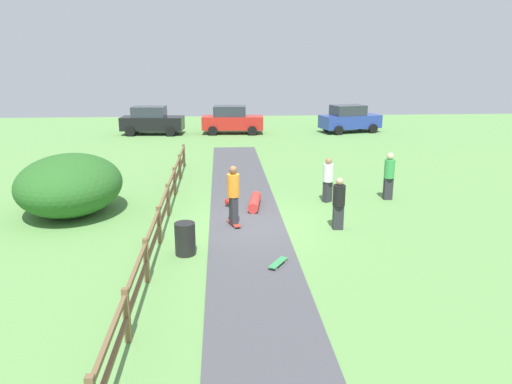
# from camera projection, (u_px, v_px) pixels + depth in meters

# --- Properties ---
(ground_plane) EXTENTS (60.00, 60.00, 0.00)m
(ground_plane) POSITION_uv_depth(u_px,v_px,m) (247.00, 226.00, 15.70)
(ground_plane) COLOR #60934C
(asphalt_path) EXTENTS (2.40, 28.00, 0.02)m
(asphalt_path) POSITION_uv_depth(u_px,v_px,m) (247.00, 226.00, 15.70)
(asphalt_path) COLOR #47474C
(asphalt_path) RESTS_ON ground_plane
(wooden_fence) EXTENTS (0.12, 18.12, 1.10)m
(wooden_fence) POSITION_uv_depth(u_px,v_px,m) (164.00, 208.00, 15.34)
(wooden_fence) COLOR brown
(wooden_fence) RESTS_ON ground_plane
(bush_large) EXTENTS (3.46, 4.15, 2.04)m
(bush_large) POSITION_uv_depth(u_px,v_px,m) (70.00, 184.00, 16.70)
(bush_large) COLOR #286023
(bush_large) RESTS_ON ground_plane
(trash_bin) EXTENTS (0.56, 0.56, 0.90)m
(trash_bin) POSITION_uv_depth(u_px,v_px,m) (185.00, 239.00, 13.33)
(trash_bin) COLOR black
(trash_bin) RESTS_ON ground_plane
(skater_riding) EXTENTS (0.49, 0.82, 1.94)m
(skater_riding) POSITION_uv_depth(u_px,v_px,m) (233.00, 192.00, 15.40)
(skater_riding) COLOR #B23326
(skater_riding) RESTS_ON asphalt_path
(skater_fallen) EXTENTS (1.36, 1.68, 0.36)m
(skater_fallen) POSITION_uv_depth(u_px,v_px,m) (253.00, 202.00, 17.57)
(skater_fallen) COLOR red
(skater_fallen) RESTS_ON asphalt_path
(skateboard_loose) EXTENTS (0.59, 0.78, 0.08)m
(skateboard_loose) POSITION_uv_depth(u_px,v_px,m) (278.00, 263.00, 12.68)
(skateboard_loose) COLOR #338C4C
(skateboard_loose) RESTS_ON asphalt_path
(bystander_green) EXTENTS (0.40, 0.40, 1.78)m
(bystander_green) POSITION_uv_depth(u_px,v_px,m) (389.00, 174.00, 18.36)
(bystander_green) COLOR #2D2D33
(bystander_green) RESTS_ON ground_plane
(bystander_white) EXTENTS (0.53, 0.53, 1.66)m
(bystander_white) POSITION_uv_depth(u_px,v_px,m) (328.00, 178.00, 18.07)
(bystander_white) COLOR #2D2D33
(bystander_white) RESTS_ON ground_plane
(bystander_black) EXTENTS (0.40, 0.40, 1.66)m
(bystander_black) POSITION_uv_depth(u_px,v_px,m) (339.00, 201.00, 15.16)
(bystander_black) COLOR #2D2D33
(bystander_black) RESTS_ON ground_plane
(parked_car_red) EXTENTS (4.29, 2.19, 1.92)m
(parked_car_red) POSITION_uv_depth(u_px,v_px,m) (232.00, 120.00, 34.22)
(parked_car_red) COLOR red
(parked_car_red) RESTS_ON ground_plane
(parked_car_blue) EXTENTS (4.49, 2.78, 1.92)m
(parked_car_blue) POSITION_uv_depth(u_px,v_px,m) (349.00, 119.00, 34.78)
(parked_car_blue) COLOR #283D99
(parked_car_blue) RESTS_ON ground_plane
(parked_car_black) EXTENTS (4.31, 2.24, 1.92)m
(parked_car_black) POSITION_uv_depth(u_px,v_px,m) (152.00, 120.00, 33.84)
(parked_car_black) COLOR black
(parked_car_black) RESTS_ON ground_plane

